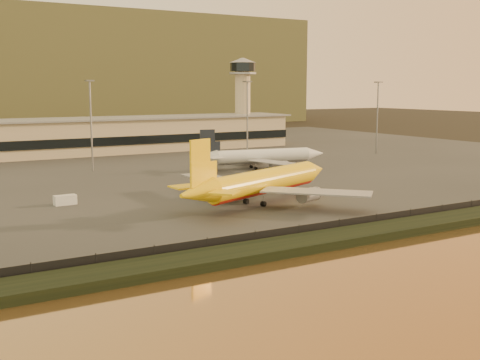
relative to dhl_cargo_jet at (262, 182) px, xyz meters
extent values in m
plane|color=black|center=(-5.11, -14.83, -4.48)|extent=(900.00, 900.00, 0.00)
cube|color=black|center=(-5.11, -31.83, -3.78)|extent=(320.00, 7.00, 1.40)
cube|color=#2D2D2D|center=(-5.11, 80.17, -4.38)|extent=(320.00, 220.00, 0.20)
cube|color=black|center=(-5.11, -27.83, -3.18)|extent=(300.00, 0.05, 2.20)
cube|color=tan|center=(-5.11, 110.17, 1.72)|extent=(160.00, 22.00, 12.00)
cube|color=black|center=(-5.11, 98.97, 0.72)|extent=(160.00, 0.60, 3.00)
cube|color=gray|center=(-5.11, 110.17, 8.02)|extent=(164.00, 24.00, 0.60)
cylinder|color=tan|center=(64.89, 116.17, 10.72)|extent=(6.40, 6.40, 30.00)
cylinder|color=black|center=(64.89, 116.17, 27.47)|extent=(10.40, 10.40, 3.50)
cone|color=gray|center=(64.89, 116.17, 30.22)|extent=(11.20, 11.20, 2.00)
cylinder|color=gray|center=(64.89, 116.17, 24.92)|extent=(11.20, 11.20, 0.80)
cylinder|color=slate|center=(-15.11, 65.17, 8.22)|extent=(0.50, 0.50, 25.00)
cube|color=slate|center=(-15.11, 65.17, 20.92)|extent=(2.20, 2.20, 0.40)
cylinder|color=slate|center=(34.89, 63.17, 8.22)|extent=(0.50, 0.50, 25.00)
cube|color=slate|center=(34.89, 63.17, 20.92)|extent=(2.20, 2.20, 0.40)
cylinder|color=slate|center=(84.89, 57.17, 8.22)|extent=(0.50, 0.50, 25.00)
cube|color=slate|center=(84.89, 57.17, 20.92)|extent=(2.20, 2.20, 0.40)
cube|color=brown|center=(84.89, 325.17, 30.52)|extent=(220.00, 160.00, 70.00)
cylinder|color=yellow|center=(0.81, 0.32, 0.26)|extent=(32.47, 16.65, 4.77)
cylinder|color=#B9180A|center=(0.81, 0.32, -0.58)|extent=(31.23, 15.34, 3.72)
cone|color=yellow|center=(19.15, 7.62, 0.26)|extent=(7.74, 6.81, 4.77)
cone|color=yellow|center=(-18.38, -7.31, 0.62)|extent=(9.44, 7.49, 4.77)
cube|color=yellow|center=(-17.53, -6.97, 5.87)|extent=(4.83, 2.22, 8.35)
cube|color=yellow|center=(-18.44, -2.20, 0.97)|extent=(4.87, 4.82, 0.29)
cube|color=yellow|center=(-14.91, -11.07, 0.97)|extent=(6.43, 6.42, 0.29)
cube|color=gray|center=(-4.74, 11.80, -0.58)|extent=(6.54, 20.69, 0.29)
cylinder|color=gray|center=(-1.46, 9.77, -1.89)|extent=(6.09, 4.48, 2.63)
cube|color=gray|center=(4.66, -11.83, -0.58)|extent=(18.91, 19.37, 0.29)
cylinder|color=gray|center=(5.65, -8.10, -1.89)|extent=(6.09, 4.48, 2.63)
cylinder|color=black|center=(12.54, 4.99, -3.75)|extent=(1.28, 1.16, 1.05)
cylinder|color=slate|center=(12.54, 4.99, -3.20)|extent=(0.18, 0.18, 2.15)
cylinder|color=black|center=(-1.59, -2.95, -3.75)|extent=(1.28, 1.16, 1.05)
cylinder|color=slate|center=(-1.59, -2.95, -3.20)|extent=(0.18, 0.18, 2.15)
cylinder|color=black|center=(-3.18, 1.05, -3.75)|extent=(1.28, 1.16, 1.05)
cylinder|color=slate|center=(-3.18, 1.05, -3.20)|extent=(0.18, 0.18, 2.15)
cylinder|color=white|center=(29.00, 44.76, -0.56)|extent=(28.42, 8.78, 3.91)
cylinder|color=gray|center=(29.00, 44.76, -1.24)|extent=(27.50, 7.79, 3.05)
cone|color=white|center=(45.57, 41.82, -0.56)|extent=(6.08, 4.81, 3.91)
cone|color=white|center=(11.67, 47.84, -0.27)|extent=(7.62, 5.08, 3.91)
cube|color=black|center=(12.44, 47.70, 4.04)|extent=(4.29, 1.06, 6.85)
cube|color=white|center=(13.90, 51.42, 0.03)|extent=(5.20, 5.12, 0.23)
cube|color=white|center=(12.53, 43.72, 0.03)|extent=(4.39, 4.22, 0.23)
cube|color=gray|center=(30.11, 55.49, -1.24)|extent=(13.99, 17.83, 0.23)
cylinder|color=gray|center=(31.58, 52.55, -2.32)|extent=(5.00, 2.94, 2.15)
cube|color=gray|center=(26.35, 34.31, -1.24)|extent=(9.00, 18.36, 0.23)
cylinder|color=gray|center=(28.74, 36.57, -2.32)|extent=(5.00, 2.94, 2.15)
cylinder|color=black|center=(39.60, 42.88, -3.85)|extent=(0.97, 0.82, 0.86)
cylinder|color=slate|center=(39.60, 42.88, -3.40)|extent=(0.21, 0.21, 1.76)
cylinder|color=black|center=(25.81, 43.54, -3.85)|extent=(0.97, 0.82, 0.86)
cylinder|color=slate|center=(25.81, 43.54, -3.40)|extent=(0.21, 0.21, 1.76)
cylinder|color=black|center=(26.42, 47.01, -3.85)|extent=(0.97, 0.82, 0.86)
cylinder|color=slate|center=(26.42, 47.01, -3.40)|extent=(0.21, 0.21, 1.76)
cube|color=yellow|center=(7.48, 13.10, -3.30)|extent=(4.75, 3.38, 1.95)
cube|color=white|center=(-34.93, 18.77, -3.30)|extent=(4.41, 2.10, 1.95)
camera|label=1|loc=(-65.09, -101.05, 18.96)|focal=45.00mm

